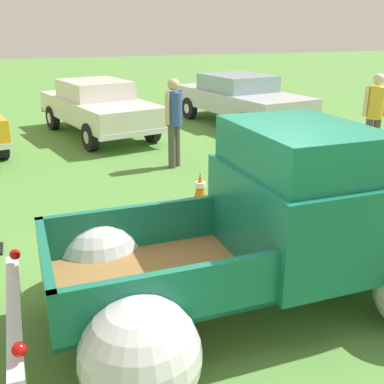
# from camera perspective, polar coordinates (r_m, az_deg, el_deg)

# --- Properties ---
(ground_plane) EXTENTS (80.00, 80.00, 0.00)m
(ground_plane) POSITION_cam_1_polar(r_m,az_deg,el_deg) (5.21, 6.23, -13.61)
(ground_plane) COLOR #548C3D
(vintage_pickup_truck) EXTENTS (4.65, 2.82, 1.96)m
(vintage_pickup_truck) POSITION_cam_1_polar(r_m,az_deg,el_deg) (5.01, 10.54, -5.34)
(vintage_pickup_truck) COLOR black
(vintage_pickup_truck) RESTS_ON ground
(show_car_1) EXTENTS (2.79, 4.76, 1.43)m
(show_car_1) POSITION_cam_1_polar(r_m,az_deg,el_deg) (12.96, -11.24, 10.10)
(show_car_1) COLOR black
(show_car_1) RESTS_ON ground
(show_car_2) EXTENTS (2.73, 4.99, 1.43)m
(show_car_2) POSITION_cam_1_polar(r_m,az_deg,el_deg) (14.25, 5.75, 11.22)
(show_car_2) COLOR black
(show_car_2) RESTS_ON ground
(spectator_0) EXTENTS (0.53, 0.44, 1.85)m
(spectator_0) POSITION_cam_1_polar(r_m,az_deg,el_deg) (11.05, 21.10, 9.08)
(spectator_0) COLOR #4C4742
(spectator_0) RESTS_ON ground
(spectator_1) EXTENTS (0.48, 0.48, 1.81)m
(spectator_1) POSITION_cam_1_polar(r_m,az_deg,el_deg) (9.74, -2.19, 8.96)
(spectator_1) COLOR #4C4742
(spectator_1) RESTS_ON ground
(lane_cone_1) EXTENTS (0.36, 0.36, 0.63)m
(lane_cone_1) POSITION_cam_1_polar(r_m,az_deg,el_deg) (7.59, 0.99, 0.12)
(lane_cone_1) COLOR black
(lane_cone_1) RESTS_ON ground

